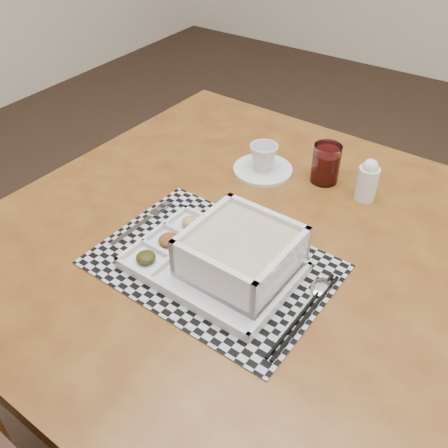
% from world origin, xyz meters
% --- Properties ---
extents(floor, '(5.00, 5.00, 0.00)m').
position_xyz_m(floor, '(0.00, 0.00, 0.00)').
color(floor, black).
rests_on(floor, ground).
extents(dining_table, '(1.12, 1.12, 0.81)m').
position_xyz_m(dining_table, '(0.10, -0.70, 0.73)').
color(dining_table, '#54260F').
rests_on(dining_table, ground).
extents(placemat, '(0.47, 0.34, 0.00)m').
position_xyz_m(placemat, '(0.10, -0.81, 0.81)').
color(placemat, '#A4A4AB').
rests_on(placemat, dining_table).
extents(serving_tray, '(0.33, 0.24, 0.09)m').
position_xyz_m(serving_tray, '(0.14, -0.81, 0.85)').
color(serving_tray, silver).
rests_on(serving_tray, placemat).
extents(fork, '(0.02, 0.19, 0.00)m').
position_xyz_m(fork, '(-0.11, -0.79, 0.82)').
color(fork, '#B9B9C0').
rests_on(fork, placemat).
extents(spoon, '(0.04, 0.18, 0.01)m').
position_xyz_m(spoon, '(0.30, -0.77, 0.82)').
color(spoon, '#B9B9C0').
rests_on(spoon, placemat).
extents(chopsticks, '(0.02, 0.24, 0.01)m').
position_xyz_m(chopsticks, '(0.31, -0.83, 0.82)').
color(chopsticks, black).
rests_on(chopsticks, placemat).
extents(saucer, '(0.15, 0.15, 0.01)m').
position_xyz_m(saucer, '(0.00, -0.46, 0.82)').
color(saucer, silver).
rests_on(saucer, dining_table).
extents(cup, '(0.08, 0.08, 0.07)m').
position_xyz_m(cup, '(0.00, -0.46, 0.86)').
color(cup, silver).
rests_on(cup, saucer).
extents(juice_glass, '(0.07, 0.07, 0.10)m').
position_xyz_m(juice_glass, '(0.15, -0.41, 0.86)').
color(juice_glass, white).
rests_on(juice_glass, dining_table).
extents(creamer_bottle, '(0.05, 0.05, 0.11)m').
position_xyz_m(creamer_bottle, '(0.26, -0.43, 0.86)').
color(creamer_bottle, silver).
rests_on(creamer_bottle, dining_table).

